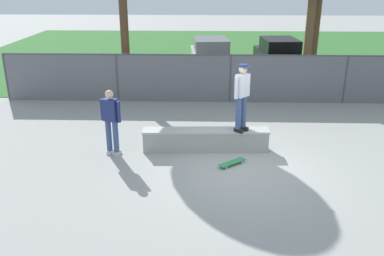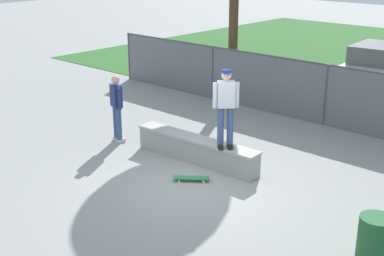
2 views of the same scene
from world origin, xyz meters
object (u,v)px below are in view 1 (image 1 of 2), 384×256
(concrete_ledge, at_px, (206,140))
(skateboarder, at_px, (242,95))
(car_black, at_px, (279,56))
(car_silver, at_px, (211,56))
(bystander, at_px, (111,120))
(skateboard, at_px, (232,162))

(concrete_ledge, bearing_deg, skateboarder, -4.22)
(car_black, bearing_deg, concrete_ledge, -110.54)
(concrete_ledge, distance_m, car_silver, 9.58)
(skateboarder, relative_size, bystander, 1.01)
(concrete_ledge, relative_size, skateboarder, 1.91)
(concrete_ledge, relative_size, skateboard, 4.69)
(skateboarder, relative_size, car_silver, 0.42)
(concrete_ledge, bearing_deg, car_black, 69.46)
(skateboard, bearing_deg, concrete_ledge, 126.46)
(skateboarder, xyz_separation_m, bystander, (-3.47, -0.29, -0.64))
(skateboard, height_order, car_black, car_black)
(car_black, height_order, bystander, bystander)
(skateboarder, bearing_deg, concrete_ledge, 175.78)
(car_silver, bearing_deg, bystander, -105.64)
(skateboard, distance_m, car_silver, 10.54)
(car_silver, height_order, bystander, bystander)
(car_black, distance_m, bystander, 11.74)
(skateboarder, height_order, bystander, skateboarder)
(car_silver, xyz_separation_m, car_black, (3.36, 0.08, 0.00))
(car_black, relative_size, bystander, 2.38)
(bystander, bearing_deg, skateboard, -10.20)
(skateboarder, height_order, car_silver, skateboarder)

